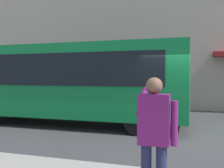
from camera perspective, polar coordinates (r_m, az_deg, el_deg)
ground_plane at (r=8.48m, az=15.33°, el=-11.05°), size 60.00×60.00×0.00m
building_facade_far at (r=15.62m, az=16.45°, el=16.94°), size 28.00×1.55×12.00m
red_bus at (r=10.13m, az=-9.67°, el=0.67°), size 9.05×2.54×3.08m
pedestrian_photographer at (r=3.48m, az=9.32°, el=-10.26°), size 0.53×0.52×1.70m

